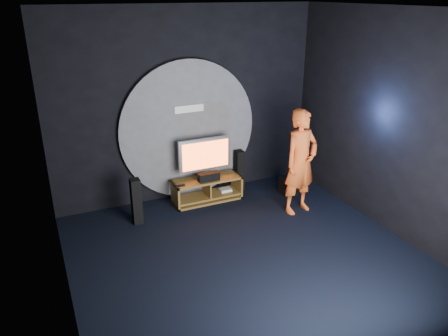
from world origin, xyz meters
The scene contains 15 objects.
floor centered at (0.00, 0.00, 0.00)m, with size 5.00×5.00×0.00m, color black.
back_wall centered at (0.00, 2.50, 1.75)m, with size 5.00×0.04×3.50m, color black.
front_wall centered at (0.00, -2.50, 1.75)m, with size 5.00×0.04×3.50m, color black.
left_wall centered at (-2.50, 0.00, 1.75)m, with size 0.04×5.00×3.50m, color black.
right_wall centered at (2.50, 0.00, 1.75)m, with size 0.04×5.00×3.50m, color black.
ceiling centered at (0.00, 0.00, 3.50)m, with size 5.00×5.00×0.01m, color black.
wall_disc_panel centered at (0.00, 2.44, 1.30)m, with size 2.60×0.11×2.60m.
media_console centered at (0.19, 2.05, 0.20)m, with size 1.29×0.45×0.45m.
tv centered at (0.19, 2.12, 0.87)m, with size 1.01×0.22×0.76m.
center_speaker centered at (0.19, 1.95, 0.53)m, with size 0.40×0.15×0.15m, color black.
remote centered at (-0.38, 1.93, 0.46)m, with size 0.18×0.05×0.02m, color black.
tower_speaker_left centered at (-1.22, 1.75, 0.40)m, with size 0.16×0.18×0.81m, color black.
tower_speaker_right centered at (0.97, 2.27, 0.40)m, with size 0.16×0.18×0.81m, color black.
subwoofer centered at (1.74, 1.66, 0.16)m, with size 0.29×0.29×0.32m, color black.
player centered at (1.52, 1.00, 0.94)m, with size 0.68×0.45×1.87m, color orange.
Camera 1 is at (-2.61, -4.85, 3.70)m, focal length 35.00 mm.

